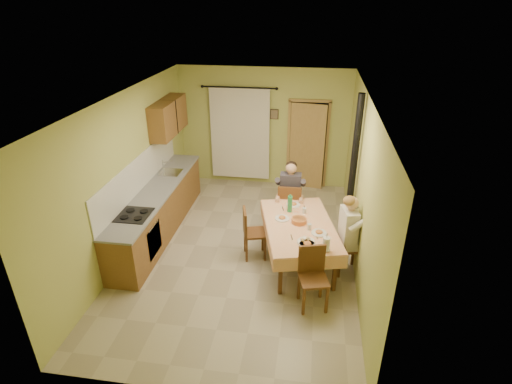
% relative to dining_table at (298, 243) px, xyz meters
% --- Properties ---
extents(floor, '(4.00, 6.00, 0.01)m').
position_rel_dining_table_xyz_m(floor, '(-1.04, 0.22, -0.38)').
color(floor, tan).
rests_on(floor, ground).
extents(room_shell, '(4.04, 6.04, 2.82)m').
position_rel_dining_table_xyz_m(room_shell, '(-1.04, 0.22, 1.44)').
color(room_shell, '#B8BE62').
rests_on(room_shell, ground).
extents(kitchen_run, '(0.64, 3.64, 1.56)m').
position_rel_dining_table_xyz_m(kitchen_run, '(-2.74, 0.62, 0.10)').
color(kitchen_run, brown).
rests_on(kitchen_run, ground).
extents(upper_cabinets, '(0.35, 1.40, 0.70)m').
position_rel_dining_table_xyz_m(upper_cabinets, '(-2.86, 1.92, 1.57)').
color(upper_cabinets, brown).
rests_on(upper_cabinets, room_shell).
extents(curtain, '(1.70, 0.07, 2.22)m').
position_rel_dining_table_xyz_m(curtain, '(-1.59, 3.12, 0.88)').
color(curtain, black).
rests_on(curtain, ground).
extents(doorway, '(0.96, 0.20, 2.15)m').
position_rel_dining_table_xyz_m(doorway, '(0.01, 3.16, 0.67)').
color(doorway, black).
rests_on(doorway, ground).
extents(dining_table, '(1.54, 2.10, 0.76)m').
position_rel_dining_table_xyz_m(dining_table, '(0.00, 0.00, 0.00)').
color(dining_table, '#EEA97B').
rests_on(dining_table, ground).
extents(tableware, '(0.91, 1.56, 0.33)m').
position_rel_dining_table_xyz_m(tableware, '(0.05, -0.09, 0.43)').
color(tableware, white).
rests_on(tableware, dining_table).
extents(chair_far, '(0.45, 0.45, 1.01)m').
position_rel_dining_table_xyz_m(chair_far, '(-0.24, 1.07, -0.09)').
color(chair_far, '#583418').
rests_on(chair_far, ground).
extents(chair_near, '(0.49, 0.49, 0.96)m').
position_rel_dining_table_xyz_m(chair_near, '(0.27, -1.07, -0.09)').
color(chair_near, '#583418').
rests_on(chair_near, ground).
extents(chair_right, '(0.46, 0.46, 0.94)m').
position_rel_dining_table_xyz_m(chair_right, '(0.83, -0.14, -0.09)').
color(chair_right, '#583418').
rests_on(chair_right, ground).
extents(chair_left, '(0.47, 0.47, 0.94)m').
position_rel_dining_table_xyz_m(chair_left, '(-0.78, 0.05, -0.09)').
color(chair_left, '#583418').
rests_on(chair_left, ground).
extents(man_far, '(0.58, 0.47, 1.39)m').
position_rel_dining_table_xyz_m(man_far, '(-0.24, 1.09, 0.50)').
color(man_far, '#38333D').
rests_on(man_far, chair_far).
extents(man_right, '(0.54, 0.63, 1.39)m').
position_rel_dining_table_xyz_m(man_right, '(0.82, -0.14, 0.50)').
color(man_right, beige).
rests_on(man_right, chair_right).
extents(stove_flue, '(0.24, 0.24, 2.80)m').
position_rel_dining_table_xyz_m(stove_flue, '(0.86, 0.82, 0.65)').
color(stove_flue, black).
rests_on(stove_flue, ground).
extents(picture_back, '(0.19, 0.03, 0.23)m').
position_rel_dining_table_xyz_m(picture_back, '(-0.79, 3.19, 1.37)').
color(picture_back, black).
rests_on(picture_back, room_shell).
extents(picture_right, '(0.03, 0.31, 0.21)m').
position_rel_dining_table_xyz_m(picture_right, '(0.93, 1.42, 1.47)').
color(picture_right, brown).
rests_on(picture_right, room_shell).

